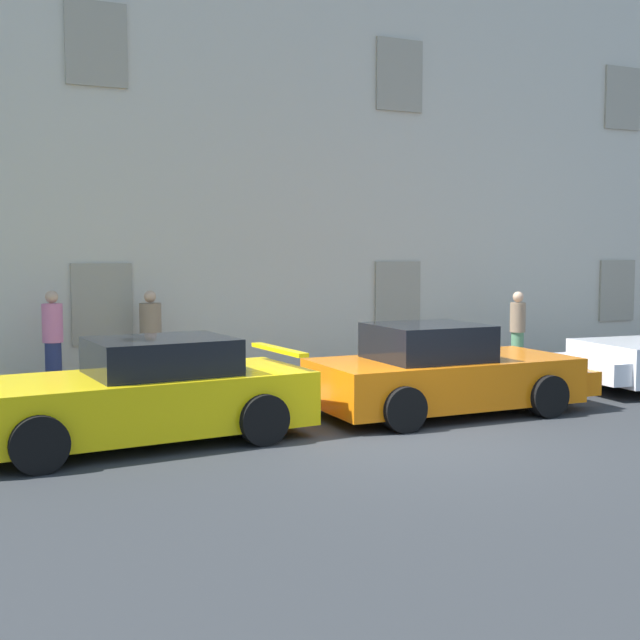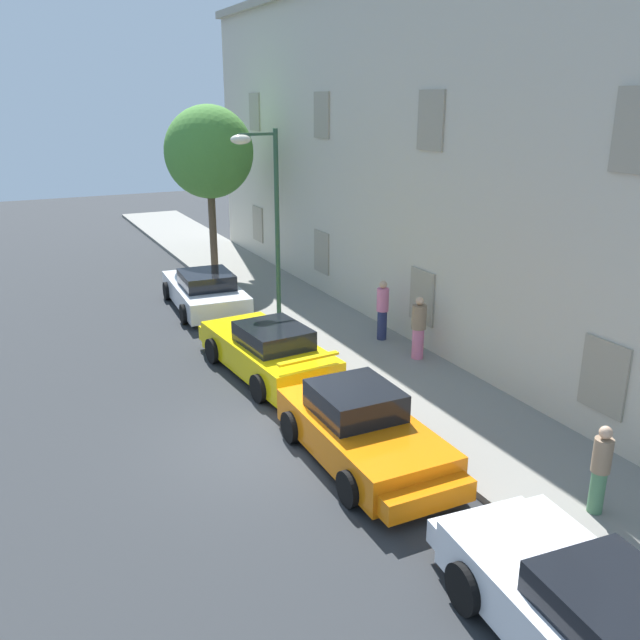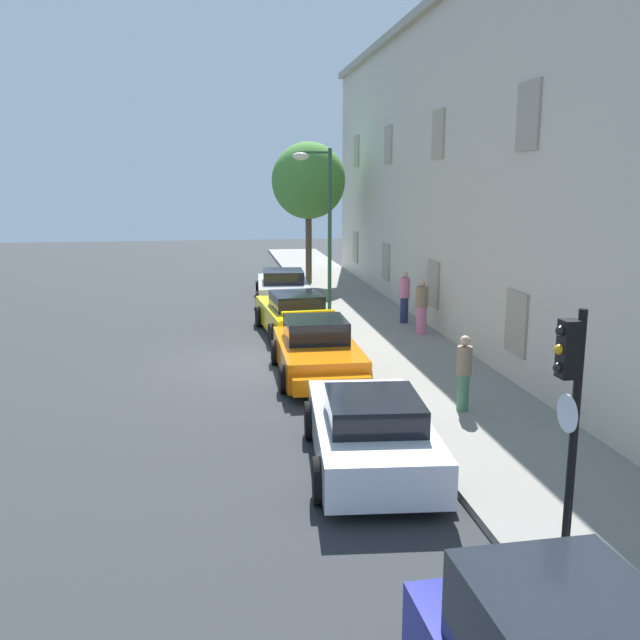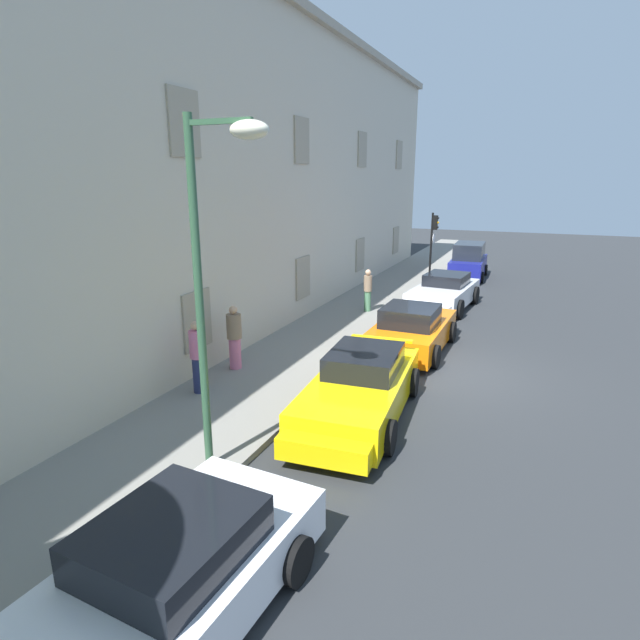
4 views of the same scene
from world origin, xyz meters
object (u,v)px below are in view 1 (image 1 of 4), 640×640
(pedestrian_admiring, at_px, (151,337))
(pedestrian_strolling, at_px, (518,329))
(sportscar_white_middle, at_px, (451,374))
(sportscar_yellow_flank, at_px, (125,399))
(pedestrian_bystander, at_px, (53,340))

(pedestrian_admiring, distance_m, pedestrian_strolling, 7.37)
(sportscar_white_middle, bearing_deg, sportscar_yellow_flank, -179.59)
(pedestrian_strolling, distance_m, pedestrian_bystander, 9.05)
(sportscar_yellow_flank, xyz_separation_m, pedestrian_admiring, (1.26, 3.91, 0.39))
(pedestrian_strolling, bearing_deg, sportscar_white_middle, -142.40)
(sportscar_yellow_flank, bearing_deg, pedestrian_strolling, 17.04)
(sportscar_white_middle, distance_m, pedestrian_admiring, 5.52)
(pedestrian_bystander, bearing_deg, pedestrian_strolling, -7.77)
(sportscar_white_middle, relative_size, pedestrian_bystander, 2.57)
(sportscar_yellow_flank, bearing_deg, pedestrian_bystander, 96.80)
(sportscar_yellow_flank, distance_m, pedestrian_bystander, 3.88)
(sportscar_yellow_flank, distance_m, pedestrian_admiring, 4.13)
(pedestrian_admiring, bearing_deg, sportscar_yellow_flank, -107.83)
(sportscar_yellow_flank, distance_m, pedestrian_strolling, 8.91)
(pedestrian_admiring, bearing_deg, pedestrian_bystander, -177.31)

